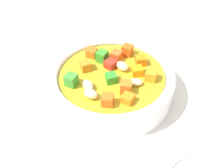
# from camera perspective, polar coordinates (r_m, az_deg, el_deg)

# --- Properties ---
(ground_plane) EXTENTS (1.40, 1.40, 0.02)m
(ground_plane) POSITION_cam_1_polar(r_m,az_deg,el_deg) (0.51, 0.00, -2.72)
(ground_plane) COLOR silver
(soup_bowl_main) EXTENTS (0.21, 0.21, 0.06)m
(soup_bowl_main) POSITION_cam_1_polar(r_m,az_deg,el_deg) (0.49, 0.00, 0.40)
(soup_bowl_main) COLOR white
(soup_bowl_main) RESTS_ON ground_plane
(spoon) EXTENTS (0.21, 0.11, 0.01)m
(spoon) POSITION_cam_1_polar(r_m,az_deg,el_deg) (0.61, -9.97, 7.02)
(spoon) COLOR silver
(spoon) RESTS_ON ground_plane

